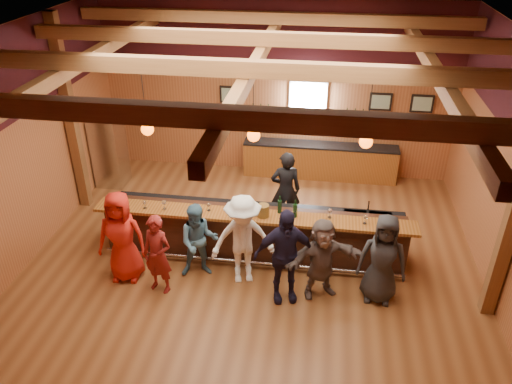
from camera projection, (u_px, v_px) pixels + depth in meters
room at (254, 107)px, 8.82m from camera, size 9.04×9.00×4.52m
bar_counter at (256, 231)px, 10.22m from camera, size 6.30×1.07×1.11m
back_bar_cabinet at (320, 161)px, 13.17m from camera, size 4.00×0.52×0.95m
window at (308, 100)px, 12.64m from camera, size 0.95×0.09×0.95m
framed_pictures at (343, 100)px, 12.49m from camera, size 5.35×0.05×0.45m
wine_shelves at (307, 117)px, 12.79m from camera, size 3.00×0.18×0.30m
pendant_lights at (254, 135)px, 9.02m from camera, size 4.24×0.24×1.37m
stainless_fridge at (110, 152)px, 12.66m from camera, size 0.70×0.70×1.80m
customer_orange at (122, 237)px, 9.33m from camera, size 0.95×0.66×1.85m
customer_redvest at (158, 255)px, 9.06m from camera, size 0.66×0.52×1.59m
customer_denim at (199, 241)px, 9.47m from camera, size 0.87×0.75×1.55m
customer_white at (243, 240)px, 9.24m from camera, size 1.34×0.99×1.85m
customer_navy at (284, 256)px, 8.79m from camera, size 1.19×0.73×1.88m
customer_brown at (322, 258)px, 8.95m from camera, size 1.55×1.04×1.61m
customer_dark at (382, 259)px, 8.80m from camera, size 0.91×0.64×1.76m
bartender at (286, 190)px, 10.92m from camera, size 0.73×0.54×1.81m
ice_bucket at (263, 211)px, 9.55m from camera, size 0.23×0.23×0.25m
bottle_a at (280, 206)px, 9.65m from camera, size 0.08×0.08×0.37m
bottle_b at (295, 210)px, 9.52m from camera, size 0.08×0.08×0.37m
glass_a at (115, 200)px, 9.90m from camera, size 0.08×0.08×0.18m
glass_b at (144, 203)px, 9.81m from camera, size 0.08×0.08×0.17m
glass_c at (164, 203)px, 9.77m from camera, size 0.09×0.09×0.20m
glass_d at (209, 205)px, 9.73m from camera, size 0.08×0.08×0.17m
glass_e at (229, 206)px, 9.68m from camera, size 0.08×0.08×0.19m
glass_f at (295, 212)px, 9.52m from camera, size 0.07×0.07×0.16m
glass_g at (330, 211)px, 9.50m from camera, size 0.09×0.09×0.20m
glass_h at (365, 217)px, 9.32m from camera, size 0.08×0.08×0.19m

